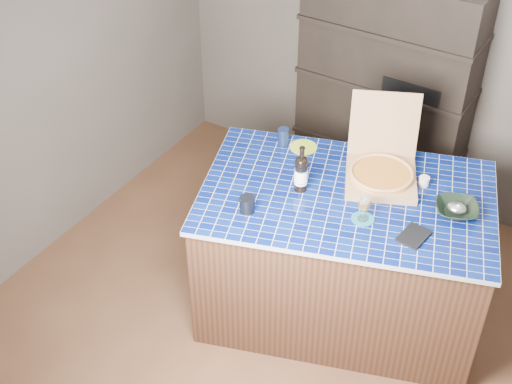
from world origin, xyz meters
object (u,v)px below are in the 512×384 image
Objects in this scene: bowl at (457,209)px; kitchen_island at (341,253)px; mead_bottle at (301,173)px; dvd_case at (414,236)px; pizza_box at (381,171)px; wine_glass at (365,203)px.

kitchen_island is at bearing -164.10° from bowl.
mead_bottle is 1.64× the size of dvd_case.
bowl is (0.85, 0.27, -0.09)m from mead_bottle.
kitchen_island is 3.11× the size of pizza_box.
bowl is (0.59, 0.17, 0.49)m from kitchen_island.
wine_glass is (0.17, -0.15, 0.58)m from kitchen_island.
dvd_case is (0.30, 0.01, -0.11)m from wine_glass.
mead_bottle reaches higher than kitchen_island.
pizza_box reaches higher than wine_glass.
pizza_box reaches higher than kitchen_island.
mead_bottle reaches higher than dvd_case.
mead_bottle reaches higher than bowl.
mead_bottle is 0.43m from wine_glass.
dvd_case is (0.72, -0.04, -0.11)m from mead_bottle.
pizza_box is at bearing 48.53° from kitchen_island.
bowl is (0.42, 0.32, -0.08)m from wine_glass.
wine_glass is at bearing -171.29° from dvd_case.
wine_glass is (0.43, -0.05, -0.00)m from mead_bottle.
pizza_box is (0.10, 0.24, 0.53)m from kitchen_island.
kitchen_island is 12.18× the size of wine_glass.
kitchen_island is 10.67× the size of dvd_case.
pizza_box is 3.43× the size of dvd_case.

